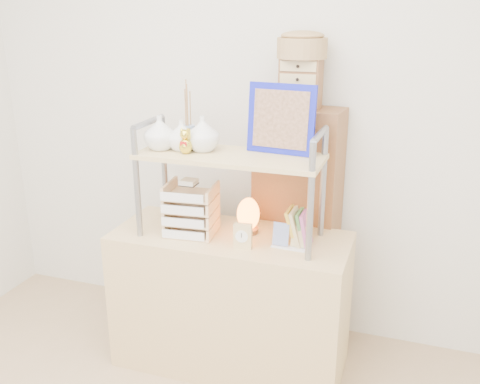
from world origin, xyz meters
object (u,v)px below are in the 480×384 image
object	(u,v)px
salt_lamp	(248,215)
letter_tray	(190,212)
desk	(231,300)
cabinet	(296,228)

from	to	relation	value
salt_lamp	letter_tray	bearing A→B (deg)	-158.64
letter_tray	salt_lamp	bearing A→B (deg)	21.36
letter_tray	salt_lamp	distance (m)	0.29
desk	letter_tray	size ratio (longest dim) A/B	4.16
desk	cabinet	size ratio (longest dim) A/B	0.89
cabinet	salt_lamp	size ratio (longest dim) A/B	7.24
letter_tray	salt_lamp	size ratio (longest dim) A/B	1.55
desk	letter_tray	world-z (taller)	letter_tray
desk	letter_tray	distance (m)	0.53
desk	letter_tray	bearing A→B (deg)	-167.91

